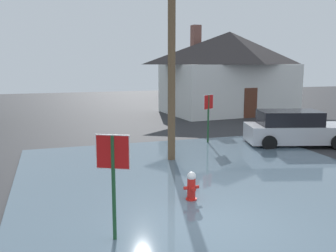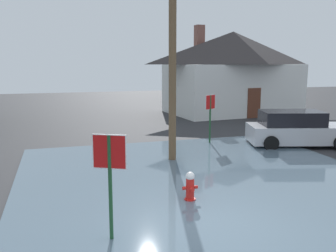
% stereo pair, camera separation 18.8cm
% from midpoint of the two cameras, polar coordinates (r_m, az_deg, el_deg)
% --- Properties ---
extents(ground_plane, '(80.00, 80.00, 0.10)m').
position_cam_midpoint_polar(ground_plane, '(8.92, 6.64, -15.42)').
color(ground_plane, '#2D2D30').
extents(flood_puddle, '(11.47, 12.80, 0.07)m').
position_cam_midpoint_polar(flood_puddle, '(11.65, 6.79, -8.85)').
color(flood_puddle, slate).
rests_on(flood_puddle, ground).
extents(stop_sign_near, '(0.65, 0.34, 2.30)m').
position_cam_midpoint_polar(stop_sign_near, '(7.75, -8.12, -6.08)').
color(stop_sign_near, '#1E4C28').
rests_on(stop_sign_near, ground).
extents(fire_hydrant, '(0.42, 0.36, 0.84)m').
position_cam_midpoint_polar(fire_hydrant, '(10.22, 3.90, -9.25)').
color(fire_hydrant, red).
rests_on(fire_hydrant, ground).
extents(utility_pole, '(1.60, 0.28, 8.49)m').
position_cam_midpoint_polar(utility_pole, '(13.91, 1.09, 12.57)').
color(utility_pole, brown).
rests_on(utility_pole, ground).
extents(stop_sign_far, '(0.59, 0.34, 2.26)m').
position_cam_midpoint_polar(stop_sign_far, '(17.15, 6.72, 2.52)').
color(stop_sign_far, '#1E4C28').
rests_on(stop_sign_far, ground).
extents(house, '(10.03, 6.94, 6.30)m').
position_cam_midpoint_polar(house, '(27.98, 9.90, 8.16)').
color(house, silver).
rests_on(house, ground).
extents(parked_car, '(4.71, 2.92, 1.57)m').
position_cam_midpoint_polar(parked_car, '(17.77, 19.17, -0.46)').
color(parked_car, silver).
rests_on(parked_car, ground).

